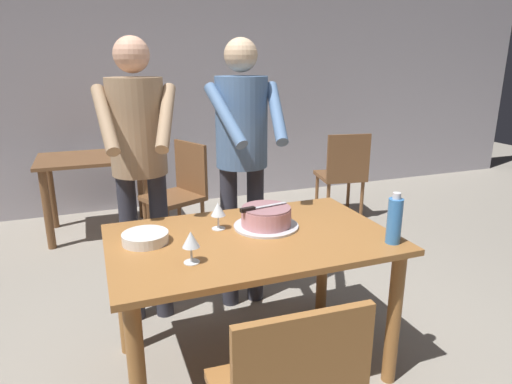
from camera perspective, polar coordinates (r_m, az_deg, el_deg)
name	(u,v)px	position (r m, az deg, el deg)	size (l,w,h in m)	color
ground_plane	(252,364)	(2.59, -0.55, -21.30)	(14.00, 14.00, 0.00)	gray
back_wall	(154,84)	(5.03, -13.02, 13.45)	(10.00, 0.12, 2.70)	#ADA8B2
main_dining_table	(251,258)	(2.26, -0.59, -8.55)	(1.39, 0.87, 0.75)	#9E6633
cake_on_platter	(266,218)	(2.31, 1.32, -3.34)	(0.34, 0.34, 0.11)	silver
cake_knife	(254,208)	(2.25, -0.23, -2.11)	(0.27, 0.07, 0.02)	silver
plate_stack	(145,238)	(2.19, -14.07, -5.73)	(0.22, 0.22, 0.05)	white
wine_glass_near	(218,210)	(2.27, -4.91, -2.33)	(0.08, 0.08, 0.14)	silver
wine_glass_far	(191,241)	(1.91, -8.39, -6.20)	(0.08, 0.08, 0.14)	silver
water_bottle	(394,220)	(2.19, 17.41, -3.48)	(0.07, 0.07, 0.25)	#387AC6
person_cutting_cake	(242,147)	(2.76, -1.80, 5.86)	(0.47, 0.55, 1.72)	#2D2D38
person_standing_beside	(139,153)	(2.66, -14.85, 4.90)	(0.46, 0.57, 1.72)	#2D2D38
background_table	(96,173)	(4.40, -19.92, 2.27)	(1.00, 0.70, 0.74)	brown
background_chair_0	(343,172)	(4.63, 11.12, 2.56)	(0.51, 0.51, 0.90)	brown
background_chair_2	(180,190)	(3.97, -9.79, 0.31)	(0.58, 0.58, 0.90)	brown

